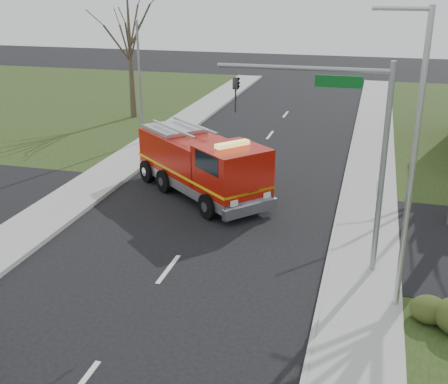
# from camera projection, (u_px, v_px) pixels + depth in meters

# --- Properties ---
(ground) EXTENTS (120.00, 120.00, 0.00)m
(ground) POSITION_uv_depth(u_px,v_px,m) (168.00, 269.00, 18.53)
(ground) COLOR black
(ground) RESTS_ON ground
(sidewalk_right) EXTENTS (2.40, 80.00, 0.15)m
(sidewalk_right) POSITION_uv_depth(u_px,v_px,m) (361.00, 293.00, 16.98)
(sidewalk_right) COLOR gray
(sidewalk_right) RESTS_ON ground
(sidewalk_left) EXTENTS (2.40, 80.00, 0.15)m
(sidewalk_left) POSITION_uv_depth(u_px,v_px,m) (5.00, 246.00, 20.01)
(sidewalk_left) COLOR gray
(sidewalk_left) RESTS_ON ground
(bare_tree_left) EXTENTS (4.50, 4.50, 9.00)m
(bare_tree_left) POSITION_uv_depth(u_px,v_px,m) (129.00, 36.00, 37.10)
(bare_tree_left) COLOR #372B21
(bare_tree_left) RESTS_ON ground
(traffic_signal_mast) EXTENTS (5.29, 0.18, 6.80)m
(traffic_signal_mast) POSITION_uv_depth(u_px,v_px,m) (342.00, 130.00, 16.96)
(traffic_signal_mast) COLOR gray
(traffic_signal_mast) RESTS_ON ground
(streetlight_pole) EXTENTS (1.48, 0.16, 8.40)m
(streetlight_pole) POSITION_uv_depth(u_px,v_px,m) (411.00, 158.00, 14.73)
(streetlight_pole) COLOR #B7BABF
(streetlight_pole) RESTS_ON ground
(utility_pole_far) EXTENTS (0.14, 0.14, 7.00)m
(utility_pole_far) POSITION_uv_depth(u_px,v_px,m) (140.00, 84.00, 31.62)
(utility_pole_far) COLOR gray
(utility_pole_far) RESTS_ON ground
(fire_engine) EXTENTS (7.16, 6.68, 2.95)m
(fire_engine) POSITION_uv_depth(u_px,v_px,m) (202.00, 166.00, 24.58)
(fire_engine) COLOR #A71107
(fire_engine) RESTS_ON ground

